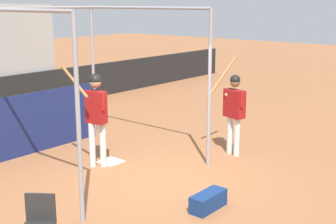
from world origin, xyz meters
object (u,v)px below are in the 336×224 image
at_px(player_waiting, 234,107).
at_px(player_batter, 96,110).
at_px(baseball, 104,153).
at_px(equipment_bag, 208,201).
at_px(folding_chair, 39,220).

bearing_deg(player_waiting, player_batter, 69.66).
bearing_deg(baseball, equipment_bag, -103.91).
bearing_deg(baseball, player_batter, -142.45).
relative_size(player_waiting, folding_chair, 2.52).
distance_m(player_waiting, equipment_bag, 3.05).
bearing_deg(equipment_bag, baseball, 76.09).
xyz_separation_m(player_batter, equipment_bag, (-0.21, -2.90, -1.04)).
bearing_deg(player_batter, folding_chair, 117.72).
bearing_deg(player_batter, player_waiting, -132.94).
relative_size(player_waiting, equipment_bag, 3.03).
height_order(player_waiting, folding_chair, player_waiting).
distance_m(player_batter, player_waiting, 2.97).
height_order(player_batter, equipment_bag, player_batter).
bearing_deg(baseball, player_waiting, -50.35).
distance_m(player_batter, equipment_bag, 3.09).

